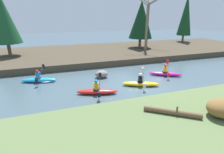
{
  "coord_description": "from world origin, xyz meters",
  "views": [
    {
      "loc": [
        -6.28,
        -10.94,
        4.97
      ],
      "look_at": [
        -2.3,
        0.83,
        0.55
      ],
      "focal_mm": 28.0,
      "sensor_mm": 36.0,
      "label": 1
    }
  ],
  "objects_px": {
    "kayaker_middle": "(141,83)",
    "boulder_midstream": "(102,74)",
    "driftwood_log": "(172,112)",
    "kayaker_far_back": "(40,80)",
    "kayaker_lead": "(166,73)",
    "kayaker_trailing": "(97,91)"
  },
  "relations": [
    {
      "from": "kayaker_far_back",
      "to": "driftwood_log",
      "type": "distance_m",
      "value": 10.23
    },
    {
      "from": "driftwood_log",
      "to": "kayaker_lead",
      "type": "bearing_deg",
      "value": 92.97
    },
    {
      "from": "kayaker_lead",
      "to": "kayaker_far_back",
      "type": "height_order",
      "value": "same"
    },
    {
      "from": "kayaker_trailing",
      "to": "kayaker_far_back",
      "type": "relative_size",
      "value": 0.99
    },
    {
      "from": "boulder_midstream",
      "to": "kayaker_lead",
      "type": "bearing_deg",
      "value": -13.98
    },
    {
      "from": "kayaker_middle",
      "to": "kayaker_trailing",
      "type": "height_order",
      "value": "same"
    },
    {
      "from": "driftwood_log",
      "to": "kayaker_middle",
      "type": "bearing_deg",
      "value": 113.84
    },
    {
      "from": "kayaker_lead",
      "to": "kayaker_far_back",
      "type": "bearing_deg",
      "value": -158.88
    },
    {
      "from": "kayaker_far_back",
      "to": "boulder_midstream",
      "type": "height_order",
      "value": "kayaker_far_back"
    },
    {
      "from": "kayaker_trailing",
      "to": "kayaker_middle",
      "type": "bearing_deg",
      "value": 22.18
    },
    {
      "from": "kayaker_lead",
      "to": "kayaker_far_back",
      "type": "relative_size",
      "value": 0.94
    },
    {
      "from": "kayaker_far_back",
      "to": "boulder_midstream",
      "type": "distance_m",
      "value": 4.86
    },
    {
      "from": "driftwood_log",
      "to": "kayaker_far_back",
      "type": "bearing_deg",
      "value": 162.09
    },
    {
      "from": "kayaker_middle",
      "to": "driftwood_log",
      "type": "distance_m",
      "value": 5.16
    },
    {
      "from": "kayaker_trailing",
      "to": "kayaker_lead",
      "type": "bearing_deg",
      "value": 31.85
    },
    {
      "from": "kayaker_lead",
      "to": "kayaker_middle",
      "type": "bearing_deg",
      "value": -124.13
    },
    {
      "from": "boulder_midstream",
      "to": "driftwood_log",
      "type": "distance_m",
      "value": 7.86
    },
    {
      "from": "boulder_midstream",
      "to": "kayaker_far_back",
      "type": "bearing_deg",
      "value": 173.98
    },
    {
      "from": "kayaker_middle",
      "to": "kayaker_lead",
      "type": "bearing_deg",
      "value": 47.33
    },
    {
      "from": "kayaker_lead",
      "to": "kayaker_middle",
      "type": "xyz_separation_m",
      "value": [
        -3.11,
        -1.42,
        0.0
      ]
    },
    {
      "from": "kayaker_middle",
      "to": "boulder_midstream",
      "type": "distance_m",
      "value": 3.56
    },
    {
      "from": "kayaker_middle",
      "to": "kayaker_far_back",
      "type": "bearing_deg",
      "value": 178.12
    }
  ]
}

